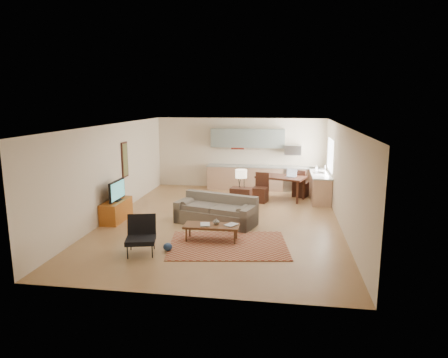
% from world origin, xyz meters
% --- Properties ---
extents(room, '(9.00, 9.00, 9.00)m').
position_xyz_m(room, '(0.00, 0.00, 1.35)').
color(room, '#9D7045').
rests_on(room, ground).
extents(kitchen_counter_back, '(4.26, 0.64, 0.92)m').
position_xyz_m(kitchen_counter_back, '(0.90, 4.18, 0.46)').
color(kitchen_counter_back, tan).
rests_on(kitchen_counter_back, ground).
extents(kitchen_counter_right, '(0.64, 2.26, 0.92)m').
position_xyz_m(kitchen_counter_right, '(2.93, 3.00, 0.46)').
color(kitchen_counter_right, tan).
rests_on(kitchen_counter_right, ground).
extents(kitchen_range, '(0.62, 0.62, 0.90)m').
position_xyz_m(kitchen_range, '(2.00, 4.18, 0.45)').
color(kitchen_range, '#A5A8AD').
rests_on(kitchen_range, ground).
extents(kitchen_microwave, '(0.62, 0.40, 0.35)m').
position_xyz_m(kitchen_microwave, '(2.00, 4.20, 1.55)').
color(kitchen_microwave, '#A5A8AD').
rests_on(kitchen_microwave, room).
extents(upper_cabinets, '(2.80, 0.34, 0.70)m').
position_xyz_m(upper_cabinets, '(0.30, 4.33, 1.95)').
color(upper_cabinets, gray).
rests_on(upper_cabinets, room).
extents(window_right, '(0.02, 1.40, 1.05)m').
position_xyz_m(window_right, '(3.23, 3.00, 1.55)').
color(window_right, white).
rests_on(window_right, room).
extents(wall_art_left, '(0.06, 0.42, 1.10)m').
position_xyz_m(wall_art_left, '(-3.21, 0.90, 1.55)').
color(wall_art_left, olive).
rests_on(wall_art_left, room).
extents(triptych, '(1.70, 0.04, 0.50)m').
position_xyz_m(triptych, '(-0.10, 4.47, 1.75)').
color(triptych, beige).
rests_on(triptych, room).
extents(rug, '(3.01, 2.29, 0.02)m').
position_xyz_m(rug, '(0.44, -1.94, 0.01)').
color(rug, maroon).
rests_on(rug, floor).
extents(sofa, '(2.48, 1.60, 0.80)m').
position_xyz_m(sofa, '(-0.13, -0.34, 0.40)').
color(sofa, '#655B4D').
rests_on(sofa, floor).
extents(coffee_table, '(1.35, 0.55, 0.41)m').
position_xyz_m(coffee_table, '(-0.01, -1.67, 0.20)').
color(coffee_table, '#4E2E18').
rests_on(coffee_table, floor).
extents(book_a, '(0.35, 0.40, 0.03)m').
position_xyz_m(book_a, '(-0.27, -1.73, 0.41)').
color(book_a, maroon).
rests_on(book_a, coffee_table).
extents(book_b, '(0.51, 0.52, 0.02)m').
position_xyz_m(book_b, '(0.36, -1.56, 0.41)').
color(book_b, navy).
rests_on(book_b, coffee_table).
extents(vase, '(0.17, 0.17, 0.17)m').
position_xyz_m(vase, '(0.10, -1.62, 0.48)').
color(vase, black).
rests_on(vase, coffee_table).
extents(armchair, '(0.89, 0.89, 0.84)m').
position_xyz_m(armchair, '(-1.41, -2.74, 0.42)').
color(armchair, black).
rests_on(armchair, floor).
extents(tv_credenza, '(0.48, 1.26, 0.58)m').
position_xyz_m(tv_credenza, '(-2.99, -0.42, 0.29)').
color(tv_credenza, '#9A4D15').
rests_on(tv_credenza, floor).
extents(tv, '(0.10, 0.97, 0.58)m').
position_xyz_m(tv, '(-2.94, -0.42, 0.87)').
color(tv, black).
rests_on(tv, tv_credenza).
extents(console_table, '(0.67, 0.49, 0.73)m').
position_xyz_m(console_table, '(0.41, 1.10, 0.37)').
color(console_table, '#341911').
rests_on(console_table, floor).
extents(table_lamp, '(0.43, 0.43, 0.59)m').
position_xyz_m(table_lamp, '(0.41, 1.10, 1.02)').
color(table_lamp, beige).
rests_on(table_lamp, console_table).
extents(dining_table, '(1.82, 1.41, 0.81)m').
position_xyz_m(dining_table, '(1.61, 2.77, 0.41)').
color(dining_table, '#341911').
rests_on(dining_table, floor).
extents(dining_chair_near, '(0.58, 0.60, 0.99)m').
position_xyz_m(dining_chair_near, '(0.92, 2.28, 0.49)').
color(dining_chair_near, '#341911').
rests_on(dining_chair_near, floor).
extents(dining_chair_far, '(0.62, 0.63, 0.99)m').
position_xyz_m(dining_chair_far, '(2.30, 3.26, 0.49)').
color(dining_chair_far, '#341911').
rests_on(dining_chair_far, floor).
extents(laptop, '(0.40, 0.35, 0.26)m').
position_xyz_m(laptop, '(1.93, 2.66, 0.94)').
color(laptop, '#A5A8AD').
rests_on(laptop, dining_table).
extents(soap_bottle, '(0.09, 0.09, 0.19)m').
position_xyz_m(soap_bottle, '(2.83, 3.41, 1.02)').
color(soap_bottle, beige).
rests_on(soap_bottle, kitchen_counter_right).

